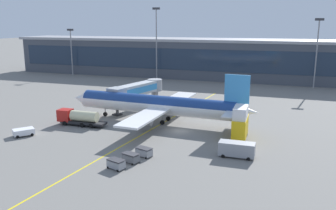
# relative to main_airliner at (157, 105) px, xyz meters

# --- Properties ---
(ground_plane) EXTENTS (700.00, 700.00, 0.00)m
(ground_plane) POSITION_rel_main_airliner_xyz_m (6.60, -5.04, -3.90)
(ground_plane) COLOR slate
(apron_lead_in_line) EXTENTS (9.00, 79.56, 0.01)m
(apron_lead_in_line) POSITION_rel_main_airliner_xyz_m (1.14, -3.04, -3.90)
(apron_lead_in_line) COLOR yellow
(apron_lead_in_line) RESTS_ON ground_plane
(terminal_building) EXTENTS (190.52, 19.93, 15.18)m
(terminal_building) POSITION_rel_main_airliner_xyz_m (8.66, 68.06, 3.71)
(terminal_building) COLOR #424751
(terminal_building) RESTS_ON ground_plane
(main_airliner) EXTENTS (43.36, 34.40, 11.42)m
(main_airliner) POSITION_rel_main_airliner_xyz_m (0.00, 0.00, 0.00)
(main_airliner) COLOR white
(main_airliner) RESTS_ON ground_plane
(jet_bridge) EXTENTS (7.97, 18.72, 6.60)m
(jet_bridge) POSITION_rel_main_airliner_xyz_m (-9.03, 10.49, 0.99)
(jet_bridge) COLOR #B2B7BC
(jet_bridge) RESTS_ON ground_plane
(fuel_tanker) EXTENTS (10.84, 2.83, 3.25)m
(fuel_tanker) POSITION_rel_main_airliner_xyz_m (-14.96, -7.94, -2.16)
(fuel_tanker) COLOR #232326
(fuel_tanker) RESTS_ON ground_plane
(catering_lift) EXTENTS (2.71, 6.88, 6.30)m
(catering_lift) POSITION_rel_main_airliner_xyz_m (18.86, -6.01, -0.84)
(catering_lift) COLOR yellow
(catering_lift) RESTS_ON ground_plane
(lavatory_truck) EXTENTS (5.83, 2.38, 2.50)m
(lavatory_truck) POSITION_rel_main_airliner_xyz_m (19.85, -15.67, -2.48)
(lavatory_truck) COLOR gray
(lavatory_truck) RESTS_ON ground_plane
(pushback_tug) EXTENTS (4.17, 4.40, 1.40)m
(pushback_tug) POSITION_rel_main_airliner_xyz_m (-21.08, -17.86, -3.05)
(pushback_tug) COLOR white
(pushback_tug) RESTS_ON ground_plane
(baggage_cart_0) EXTENTS (3.00, 2.30, 1.48)m
(baggage_cart_0) POSITION_rel_main_airliner_xyz_m (3.32, -26.45, -3.12)
(baggage_cart_0) COLOR gray
(baggage_cart_0) RESTS_ON ground_plane
(baggage_cart_1) EXTENTS (3.00, 2.30, 1.48)m
(baggage_cart_1) POSITION_rel_main_airliner_xyz_m (4.32, -23.41, -3.12)
(baggage_cart_1) COLOR #595B60
(baggage_cart_1) RESTS_ON ground_plane
(baggage_cart_2) EXTENTS (3.00, 2.30, 1.48)m
(baggage_cart_2) POSITION_rel_main_airliner_xyz_m (5.32, -20.37, -3.12)
(baggage_cart_2) COLOR gray
(baggage_cart_2) RESTS_ON ground_plane
(apron_light_mast_0) EXTENTS (2.80, 0.50, 18.90)m
(apron_light_mast_0) POSITION_rel_main_airliner_xyz_m (-58.77, 56.10, 7.44)
(apron_light_mast_0) COLOR gray
(apron_light_mast_0) RESTS_ON ground_plane
(apron_light_mast_1) EXTENTS (2.80, 0.50, 26.80)m
(apron_light_mast_1) POSITION_rel_main_airliner_xyz_m (-21.42, 56.10, 11.54)
(apron_light_mast_1) COLOR gray
(apron_light_mast_1) RESTS_ON ground_plane
(apron_light_mast_2) EXTENTS (2.80, 0.50, 22.78)m
(apron_light_mast_2) POSITION_rel_main_airliner_xyz_m (34.62, 56.10, 9.46)
(apron_light_mast_2) COLOR gray
(apron_light_mast_2) RESTS_ON ground_plane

